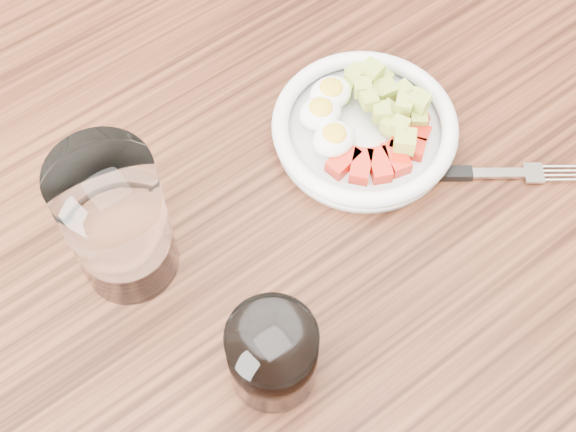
# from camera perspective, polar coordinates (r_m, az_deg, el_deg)

# --- Properties ---
(ground) EXTENTS (4.00, 4.00, 0.00)m
(ground) POSITION_cam_1_polar(r_m,az_deg,el_deg) (1.50, 0.55, -14.85)
(ground) COLOR brown
(ground) RESTS_ON ground
(dining_table) EXTENTS (1.50, 0.90, 0.77)m
(dining_table) POSITION_cam_1_polar(r_m,az_deg,el_deg) (0.87, 0.93, -4.26)
(dining_table) COLOR brown
(dining_table) RESTS_ON ground
(bowl) EXTENTS (0.19, 0.19, 0.05)m
(bowl) POSITION_cam_1_polar(r_m,az_deg,el_deg) (0.82, 5.40, 6.39)
(bowl) COLOR white
(bowl) RESTS_ON dining_table
(fork) EXTENTS (0.18, 0.14, 0.01)m
(fork) POSITION_cam_1_polar(r_m,az_deg,el_deg) (0.82, 11.48, 2.98)
(fork) COLOR black
(fork) RESTS_ON dining_table
(water_glass) EXTENTS (0.09, 0.09, 0.16)m
(water_glass) POSITION_cam_1_polar(r_m,az_deg,el_deg) (0.71, -12.09, -0.43)
(water_glass) COLOR white
(water_glass) RESTS_ON dining_table
(coffee_glass) EXTENTS (0.08, 0.08, 0.09)m
(coffee_glass) POSITION_cam_1_polar(r_m,az_deg,el_deg) (0.68, -1.11, -9.87)
(coffee_glass) COLOR white
(coffee_glass) RESTS_ON dining_table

